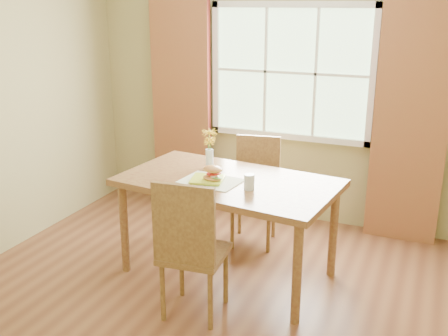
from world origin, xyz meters
TOP-DOWN VIEW (x-y plane):
  - room at (0.00, 0.00)m, footprint 4.24×3.84m
  - window at (0.00, 1.87)m, footprint 1.62×0.06m
  - curtain_left at (-1.15, 1.78)m, footprint 0.65×0.08m
  - curtain_right at (1.15, 1.78)m, footprint 0.65×0.08m
  - dining_table at (-0.10, 0.53)m, footprint 1.78×1.14m
  - chair_near at (-0.09, -0.18)m, footprint 0.47×0.47m
  - chair_far at (-0.11, 1.23)m, footprint 0.47×0.47m
  - placemat at (-0.20, 0.43)m, footprint 0.49×0.38m
  - plate at (-0.23, 0.41)m, footprint 0.30×0.30m
  - croissant_sandwich at (-0.17, 0.40)m, footprint 0.18×0.14m
  - water_glass at (0.14, 0.37)m, footprint 0.08×0.08m
  - flower_vase at (-0.35, 0.73)m, footprint 0.14×0.14m

SIDE VIEW (x-z plane):
  - chair_far at x=-0.11m, z-range 0.05..1.03m
  - chair_near at x=-0.09m, z-range 0.05..1.10m
  - dining_table at x=-0.10m, z-range 0.33..1.15m
  - placemat at x=-0.20m, z-range 0.82..0.83m
  - plate at x=-0.23m, z-range 0.83..0.84m
  - water_glass at x=0.14m, z-range 0.82..0.94m
  - croissant_sandwich at x=-0.17m, z-range 0.84..0.96m
  - flower_vase at x=-0.35m, z-range 0.86..1.19m
  - curtain_left at x=-1.15m, z-range 0.00..2.20m
  - curtain_right at x=1.15m, z-range 0.00..2.20m
  - room at x=0.00m, z-range -0.02..2.72m
  - window at x=0.00m, z-range 0.84..2.16m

